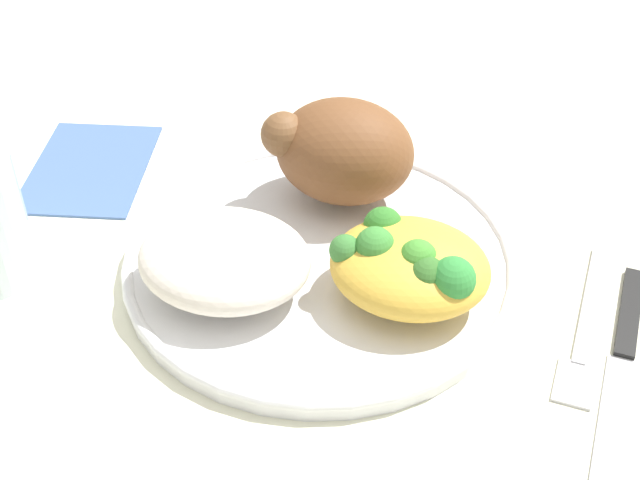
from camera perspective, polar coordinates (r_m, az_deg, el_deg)
The scene contains 8 objects.
ground_plane at distance 0.57m, azimuth 0.00°, elevation -1.90°, with size 2.00×2.00×0.00m, color #E8E8CA.
plate at distance 0.56m, azimuth 0.00°, elevation -1.32°, with size 0.26×0.26×0.01m.
roasted_chicken at distance 0.59m, azimuth 1.51°, elevation 5.90°, with size 0.10×0.08×0.07m.
rice_pile at distance 0.53m, azimuth -6.32°, elevation -1.26°, with size 0.11×0.09×0.04m, color silver.
mac_cheese_with_broccoli at distance 0.52m, azimuth 5.83°, elevation -1.60°, with size 0.10×0.09×0.05m.
fork at distance 0.55m, azimuth 17.05°, elevation -5.61°, with size 0.03×0.14×0.01m.
knife at distance 0.54m, azimuth 19.43°, elevation -7.12°, with size 0.03×0.19×0.01m.
napkin at distance 0.68m, azimuth -14.95°, elevation 4.68°, with size 0.09×0.12×0.00m, color #47669E.
Camera 1 is at (-0.11, 0.41, 0.38)m, focal length 48.53 mm.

